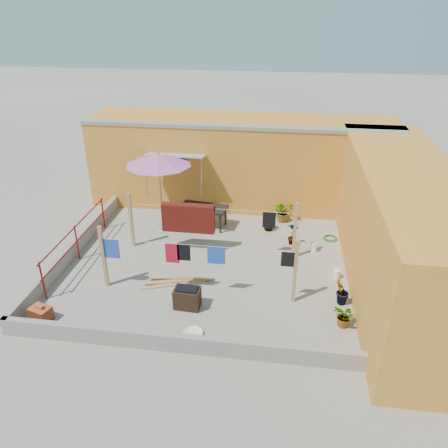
{
  "coord_description": "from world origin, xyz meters",
  "views": [
    {
      "loc": [
        2.03,
        -10.69,
        6.9
      ],
      "look_at": [
        0.47,
        0.3,
        1.22
      ],
      "focal_mm": 35.0,
      "sensor_mm": 36.0,
      "label": 1
    }
  ],
  "objects": [
    {
      "name": "parapet_front",
      "position": [
        0.0,
        -3.58,
        0.22
      ],
      "size": [
        8.3,
        0.16,
        0.44
      ],
      "primitive_type": "cube",
      "color": "gray",
      "rests_on": "ground"
    },
    {
      "name": "plant_right_c",
      "position": [
        3.7,
        -2.23,
        0.29
      ],
      "size": [
        0.66,
        0.68,
        0.57
      ],
      "primitive_type": "imported",
      "rotation": [
        0.0,
        0.0,
        5.33
      ],
      "color": "#20611B",
      "rests_on": "ground"
    },
    {
      "name": "wall_right",
      "position": [
        5.2,
        0.0,
        1.6
      ],
      "size": [
        2.4,
        9.0,
        3.2
      ],
      "primitive_type": "cube",
      "color": "#C67B2B",
      "rests_on": "ground"
    },
    {
      "name": "white_basin",
      "position": [
        0.22,
        -3.02,
        0.04
      ],
      "size": [
        0.47,
        0.47,
        0.08
      ],
      "color": "white",
      "rests_on": "ground"
    },
    {
      "name": "red_railing",
      "position": [
        -3.85,
        -0.2,
        0.72
      ],
      "size": [
        0.05,
        4.2,
        1.1
      ],
      "color": "maroon",
      "rests_on": "ground"
    },
    {
      "name": "parapet_left",
      "position": [
        -4.08,
        0.0,
        0.22
      ],
      "size": [
        0.16,
        7.3,
        0.44
      ],
      "primitive_type": "cube",
      "color": "gray",
      "rests_on": "ground"
    },
    {
      "name": "clothesline_rig",
      "position": [
        -0.54,
        0.52,
        1.05
      ],
      "size": [
        5.09,
        2.35,
        1.8
      ],
      "color": "tan",
      "rests_on": "ground"
    },
    {
      "name": "green_hose",
      "position": [
        3.7,
        2.1,
        0.03
      ],
      "size": [
        0.47,
        0.47,
        0.07
      ],
      "color": "#1A6C18",
      "rests_on": "ground"
    },
    {
      "name": "patio_umbrella",
      "position": [
        -1.97,
        2.36,
        2.32
      ],
      "size": [
        2.76,
        2.76,
        2.59
      ],
      "color": "gray",
      "rests_on": "ground"
    },
    {
      "name": "brick_stack",
      "position": [
        -3.53,
        -3.02,
        0.18
      ],
      "size": [
        0.57,
        0.48,
        0.43
      ],
      "color": "#A54126",
      "rests_on": "ground"
    },
    {
      "name": "wall_back",
      "position": [
        0.5,
        4.69,
        1.61
      ],
      "size": [
        11.0,
        3.27,
        3.21
      ],
      "color": "#C67B2B",
      "rests_on": "ground"
    },
    {
      "name": "ground",
      "position": [
        0.0,
        0.0,
        0.0
      ],
      "size": [
        80.0,
        80.0,
        0.0
      ],
      "primitive_type": "plane",
      "color": "#9E998E",
      "rests_on": "ground"
    },
    {
      "name": "plant_back_b",
      "position": [
        1.68,
        2.45,
        0.33
      ],
      "size": [
        0.46,
        0.46,
        0.65
      ],
      "primitive_type": "imported",
      "rotation": [
        0.0,
        0.0,
        1.88
      ],
      "color": "#20611B",
      "rests_on": "ground"
    },
    {
      "name": "outdoor_table",
      "position": [
        -0.54,
        2.42,
        0.67
      ],
      "size": [
        1.67,
        1.0,
        0.74
      ],
      "color": "black",
      "rests_on": "ground"
    },
    {
      "name": "plant_back_a",
      "position": [
        2.15,
        3.2,
        0.38
      ],
      "size": [
        0.86,
        0.82,
        0.75
      ],
      "primitive_type": "imported",
      "rotation": [
        0.0,
        0.0,
        0.43
      ],
      "color": "#20611B",
      "rests_on": "ground"
    },
    {
      "name": "brazier",
      "position": [
        -0.14,
        -2.02,
        0.28
      ],
      "size": [
        0.67,
        0.46,
        0.58
      ],
      "color": "black",
      "rests_on": "ground"
    },
    {
      "name": "water_jug_a",
      "position": [
        3.7,
        -0.17,
        0.14
      ],
      "size": [
        0.2,
        0.2,
        0.31
      ],
      "color": "white",
      "rests_on": "ground"
    },
    {
      "name": "lumber_pile",
      "position": [
        -0.65,
        -1.02,
        0.06
      ],
      "size": [
        1.89,
        0.79,
        0.11
      ],
      "color": "tan",
      "rests_on": "ground"
    },
    {
      "name": "plant_right_a",
      "position": [
        2.46,
        1.59,
        0.38
      ],
      "size": [
        0.46,
        0.37,
        0.77
      ],
      "primitive_type": "imported",
      "rotation": [
        0.0,
        0.0,
        2.86
      ],
      "color": "#20611B",
      "rests_on": "ground"
    },
    {
      "name": "water_jug_b",
      "position": [
        3.13,
        1.23,
        0.14
      ],
      "size": [
        0.21,
        0.21,
        0.33
      ],
      "color": "white",
      "rests_on": "ground"
    },
    {
      "name": "plant_right_b",
      "position": [
        3.7,
        -1.36,
        0.37
      ],
      "size": [
        0.52,
        0.51,
        0.73
      ],
      "primitive_type": "imported",
      "rotation": [
        0.0,
        0.0,
        3.9
      ],
      "color": "#20611B",
      "rests_on": "ground"
    }
  ]
}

